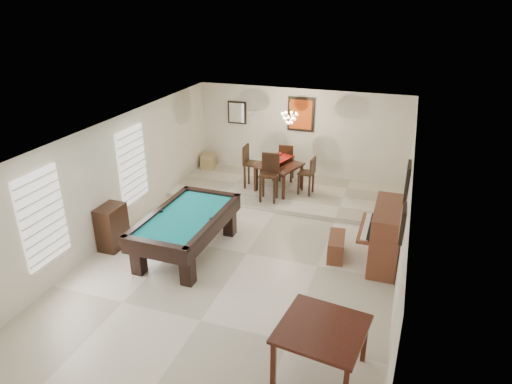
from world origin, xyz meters
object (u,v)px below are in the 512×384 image
Objects in this scene: flower_vase at (279,156)px; chandelier at (290,114)px; corner_bench at (208,161)px; dining_chair_west at (253,167)px; dining_chair_east at (306,176)px; square_table at (321,350)px; dining_table at (279,175)px; piano_bench at (336,246)px; upright_piano at (378,234)px; pool_table at (187,234)px; dining_chair_north at (287,162)px; dining_chair_south at (269,178)px; apothecary_chest at (112,227)px.

flower_vase is 0.37× the size of chandelier.
dining_chair_west is at bearing -29.16° from corner_bench.
chandelier reaches higher than corner_bench.
corner_bench is at bearing -100.36° from dining_chair_east.
dining_table reaches higher than square_table.
dining_table is (-2.33, 5.89, 0.14)m from square_table.
piano_bench is at bearing -53.03° from flower_vase.
upright_piano is 1.45× the size of dining_table.
flower_vase is at bearing 137.22° from upright_piano.
corner_bench is at bearing 125.17° from square_table.
square_table is at bearing -84.35° from piano_bench.
upright_piano is (3.75, 0.92, 0.19)m from pool_table.
piano_bench is 3.66× the size of flower_vase.
chandelier is (0.95, 0.07, 1.50)m from dining_chair_west.
dining_table is at bearing 137.22° from upright_piano.
upright_piano is at bearing 81.71° from square_table.
corner_bench is at bearing 146.19° from upright_piano.
chandelier reaches higher than dining_chair_east.
dining_chair_north is (0.95, 4.28, 0.23)m from pool_table.
square_table is at bearing -98.29° from upright_piano.
flower_vase reaches higher than dining_table.
corner_bench is (-2.48, 0.94, -0.74)m from flower_vase.
upright_piano reaches higher than flower_vase.
dining_chair_west is at bearing 128.51° from dining_chair_south.
dining_chair_north is at bearing -4.22° from corner_bench.
chandelier is (1.18, 3.54, 1.78)m from pool_table.
piano_bench is 0.67× the size of dining_chair_south.
piano_bench is at bearing -53.03° from dining_table.
pool_table is at bearing 11.20° from apothecary_chest.
square_table is 1.43× the size of piano_bench.
dining_chair_south reaches higher than dining_chair_north.
upright_piano is at bearing -45.64° from chandelier.
flower_vase is at bearing -173.94° from chandelier.
dining_chair_east is (-2.06, 2.60, 0.01)m from upright_piano.
upright_piano is 4.35m from dining_chair_west.
chandelier reaches higher than flower_vase.
square_table is at bearing -68.40° from dining_table.
chandelier reaches higher than dining_chair_south.
square_table is 1.92× the size of chandelier.
square_table is 6.37m from flower_vase.
pool_table is 2.95m from dining_chair_south.
upright_piano is (0.48, 3.29, 0.22)m from square_table.
dining_chair_south is at bearing -41.69° from dining_chair_east.
dining_chair_west reaches higher than pool_table.
dining_chair_south reaches higher than piano_bench.
dining_chair_south is (-0.05, -0.73, 0.18)m from dining_table.
piano_bench is 3.82m from dining_chair_west.
dining_chair_west is at bearing 117.51° from square_table.
dining_chair_east is at bearing 128.47° from upright_piano.
square_table is at bearing -70.54° from chandelier.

